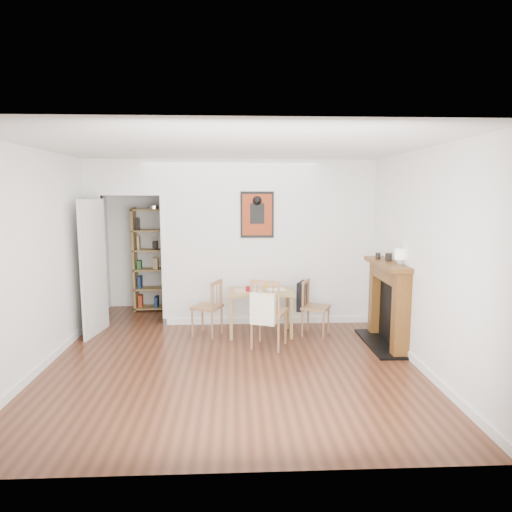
{
  "coord_description": "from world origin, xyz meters",
  "views": [
    {
      "loc": [
        0.05,
        -5.77,
        2.08
      ],
      "look_at": [
        0.35,
        0.6,
        1.2
      ],
      "focal_mm": 32.0,
      "sensor_mm": 36.0,
      "label": 1
    }
  ],
  "objects_px": {
    "dining_table": "(260,296)",
    "ceramic_jar_b": "(378,256)",
    "orange_fruit": "(266,286)",
    "chair_front": "(269,312)",
    "red_glass": "(248,289)",
    "mantel_lamp": "(400,255)",
    "fireplace": "(389,301)",
    "bookshelf": "(156,260)",
    "notebook": "(276,289)",
    "ceramic_jar_a": "(389,257)",
    "chair_right": "(315,307)",
    "chair_left": "(207,308)"
  },
  "relations": [
    {
      "from": "chair_front",
      "to": "mantel_lamp",
      "type": "bearing_deg",
      "value": -8.29
    },
    {
      "from": "chair_front",
      "to": "notebook",
      "type": "xyz_separation_m",
      "value": [
        0.15,
        0.63,
        0.18
      ]
    },
    {
      "from": "dining_table",
      "to": "chair_right",
      "type": "xyz_separation_m",
      "value": [
        0.8,
        -0.06,
        -0.16
      ]
    },
    {
      "from": "notebook",
      "to": "mantel_lamp",
      "type": "distance_m",
      "value": 1.87
    },
    {
      "from": "bookshelf",
      "to": "red_glass",
      "type": "distance_m",
      "value": 2.28
    },
    {
      "from": "orange_fruit",
      "to": "fireplace",
      "type": "bearing_deg",
      "value": -22.14
    },
    {
      "from": "chair_right",
      "to": "orange_fruit",
      "type": "bearing_deg",
      "value": 165.23
    },
    {
      "from": "chair_left",
      "to": "bookshelf",
      "type": "xyz_separation_m",
      "value": [
        -1.0,
        1.55,
        0.49
      ]
    },
    {
      "from": "bookshelf",
      "to": "ceramic_jar_a",
      "type": "bearing_deg",
      "value": -29.55
    },
    {
      "from": "orange_fruit",
      "to": "chair_front",
      "type": "bearing_deg",
      "value": -91.05
    },
    {
      "from": "ceramic_jar_b",
      "to": "red_glass",
      "type": "bearing_deg",
      "value": 173.4
    },
    {
      "from": "notebook",
      "to": "mantel_lamp",
      "type": "height_order",
      "value": "mantel_lamp"
    },
    {
      "from": "chair_left",
      "to": "notebook",
      "type": "height_order",
      "value": "chair_left"
    },
    {
      "from": "chair_left",
      "to": "ceramic_jar_b",
      "type": "bearing_deg",
      "value": -6.35
    },
    {
      "from": "chair_front",
      "to": "fireplace",
      "type": "bearing_deg",
      "value": 1.57
    },
    {
      "from": "chair_front",
      "to": "red_glass",
      "type": "relative_size",
      "value": 11.55
    },
    {
      "from": "mantel_lamp",
      "to": "chair_left",
      "type": "bearing_deg",
      "value": 161.92
    },
    {
      "from": "chair_left",
      "to": "red_glass",
      "type": "bearing_deg",
      "value": -5.56
    },
    {
      "from": "chair_right",
      "to": "ceramic_jar_b",
      "type": "height_order",
      "value": "ceramic_jar_b"
    },
    {
      "from": "chair_left",
      "to": "orange_fruit",
      "type": "height_order",
      "value": "chair_left"
    },
    {
      "from": "notebook",
      "to": "ceramic_jar_a",
      "type": "distance_m",
      "value": 1.68
    },
    {
      "from": "mantel_lamp",
      "to": "chair_right",
      "type": "bearing_deg",
      "value": 141.1
    },
    {
      "from": "dining_table",
      "to": "red_glass",
      "type": "relative_size",
      "value": 11.66
    },
    {
      "from": "orange_fruit",
      "to": "mantel_lamp",
      "type": "xyz_separation_m",
      "value": [
        1.67,
        -0.96,
        0.59
      ]
    },
    {
      "from": "orange_fruit",
      "to": "mantel_lamp",
      "type": "relative_size",
      "value": 0.38
    },
    {
      "from": "chair_front",
      "to": "notebook",
      "type": "distance_m",
      "value": 0.67
    },
    {
      "from": "dining_table",
      "to": "fireplace",
      "type": "height_order",
      "value": "fireplace"
    },
    {
      "from": "chair_right",
      "to": "orange_fruit",
      "type": "relative_size",
      "value": 10.17
    },
    {
      "from": "dining_table",
      "to": "ceramic_jar_b",
      "type": "bearing_deg",
      "value": -9.3
    },
    {
      "from": "bookshelf",
      "to": "orange_fruit",
      "type": "bearing_deg",
      "value": -37.13
    },
    {
      "from": "chair_left",
      "to": "ceramic_jar_b",
      "type": "height_order",
      "value": "ceramic_jar_b"
    },
    {
      "from": "bookshelf",
      "to": "ceramic_jar_b",
      "type": "height_order",
      "value": "bookshelf"
    },
    {
      "from": "chair_left",
      "to": "ceramic_jar_b",
      "type": "relative_size",
      "value": 9.38
    },
    {
      "from": "dining_table",
      "to": "ceramic_jar_a",
      "type": "relative_size",
      "value": 8.94
    },
    {
      "from": "dining_table",
      "to": "chair_front",
      "type": "xyz_separation_m",
      "value": [
        0.08,
        -0.59,
        -0.09
      ]
    },
    {
      "from": "chair_left",
      "to": "orange_fruit",
      "type": "xyz_separation_m",
      "value": [
        0.88,
        0.13,
        0.28
      ]
    },
    {
      "from": "chair_left",
      "to": "chair_right",
      "type": "distance_m",
      "value": 1.59
    },
    {
      "from": "fireplace",
      "to": "ceramic_jar_b",
      "type": "distance_m",
      "value": 0.65
    },
    {
      "from": "dining_table",
      "to": "orange_fruit",
      "type": "xyz_separation_m",
      "value": [
        0.09,
        0.13,
        0.12
      ]
    },
    {
      "from": "orange_fruit",
      "to": "notebook",
      "type": "xyz_separation_m",
      "value": [
        0.14,
        -0.08,
        -0.03
      ]
    },
    {
      "from": "ceramic_jar_a",
      "to": "ceramic_jar_b",
      "type": "height_order",
      "value": "ceramic_jar_a"
    },
    {
      "from": "chair_left",
      "to": "red_glass",
      "type": "height_order",
      "value": "chair_left"
    },
    {
      "from": "chair_left",
      "to": "chair_front",
      "type": "xyz_separation_m",
      "value": [
        0.87,
        -0.59,
        0.07
      ]
    },
    {
      "from": "notebook",
      "to": "chair_front",
      "type": "bearing_deg",
      "value": -103.73
    },
    {
      "from": "fireplace",
      "to": "bookshelf",
      "type": "bearing_deg",
      "value": 149.32
    },
    {
      "from": "red_glass",
      "to": "mantel_lamp",
      "type": "xyz_separation_m",
      "value": [
        1.94,
        -0.77,
        0.59
      ]
    },
    {
      "from": "chair_right",
      "to": "dining_table",
      "type": "bearing_deg",
      "value": 176.0
    },
    {
      "from": "chair_front",
      "to": "chair_right",
      "type": "bearing_deg",
      "value": 36.31
    },
    {
      "from": "dining_table",
      "to": "chair_right",
      "type": "height_order",
      "value": "chair_right"
    },
    {
      "from": "orange_fruit",
      "to": "notebook",
      "type": "height_order",
      "value": "orange_fruit"
    }
  ]
}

